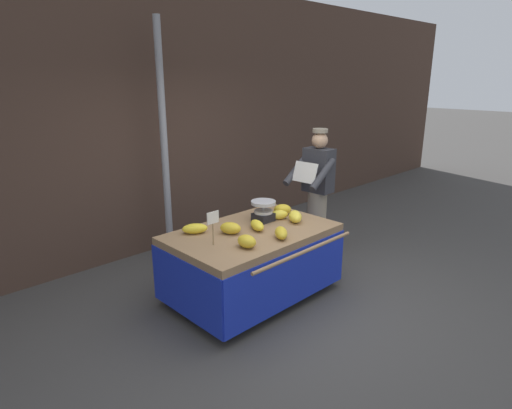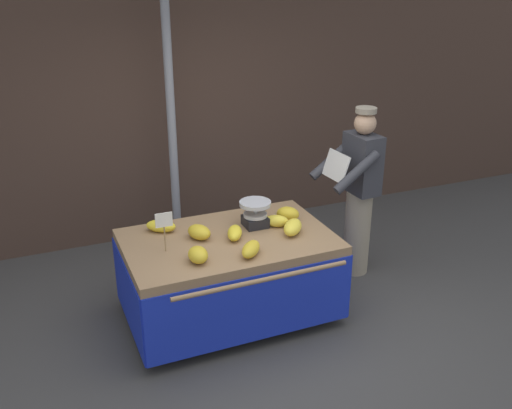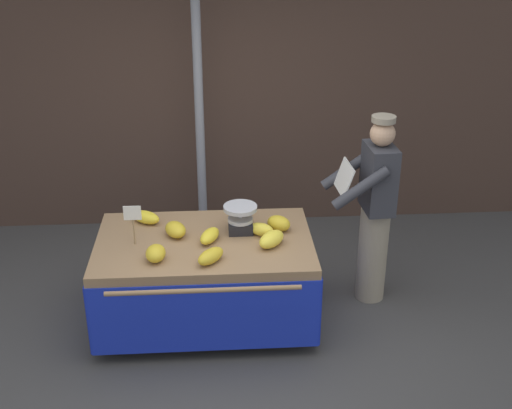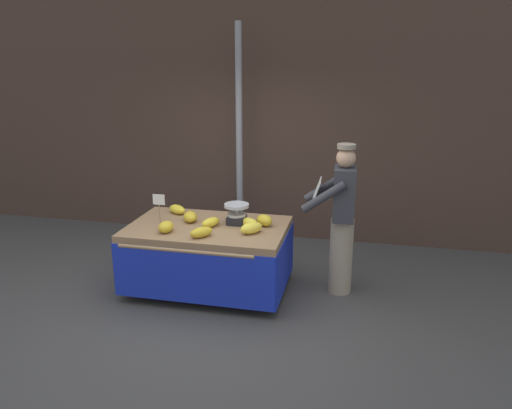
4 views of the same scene
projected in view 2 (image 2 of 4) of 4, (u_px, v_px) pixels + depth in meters
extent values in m
plane|color=#423F3D|center=(272.00, 344.00, 4.80)|extent=(60.00, 60.00, 0.00)
cube|color=#473328|center=(176.00, 77.00, 6.32)|extent=(16.00, 0.24, 3.58)
cylinder|color=gray|center=(171.00, 112.00, 5.92)|extent=(0.09, 0.09, 3.05)
cube|color=#93704C|center=(228.00, 242.00, 4.90)|extent=(1.77, 1.12, 0.08)
cylinder|color=black|center=(139.00, 301.00, 4.76)|extent=(0.05, 0.71, 0.71)
cylinder|color=#B7B7BC|center=(135.00, 301.00, 4.75)|extent=(0.01, 0.13, 0.13)
cylinder|color=black|center=(310.00, 264.00, 5.34)|extent=(0.05, 0.71, 0.71)
cylinder|color=#B7B7BC|center=(313.00, 264.00, 5.35)|extent=(0.01, 0.13, 0.13)
cylinder|color=#4C4742|center=(212.00, 258.00, 5.46)|extent=(0.05, 0.05, 0.70)
cube|color=#192DB2|center=(254.00, 309.00, 4.56)|extent=(1.77, 0.02, 0.60)
cube|color=#192DB2|center=(209.00, 250.00, 5.51)|extent=(1.77, 0.02, 0.60)
cube|color=#192DB2|center=(129.00, 298.00, 4.71)|extent=(0.02, 1.12, 0.60)
cube|color=#192DB2|center=(318.00, 258.00, 5.35)|extent=(0.02, 1.12, 0.60)
cylinder|color=#93704C|center=(263.00, 280.00, 4.26)|extent=(1.41, 0.04, 0.04)
cube|color=black|center=(255.00, 221.00, 5.09)|extent=(0.20, 0.20, 0.09)
cylinder|color=#B7B7BC|center=(255.00, 211.00, 5.05)|extent=(0.02, 0.02, 0.11)
cylinder|color=#B7B7BC|center=(255.00, 203.00, 5.02)|extent=(0.28, 0.28, 0.03)
cylinder|color=#B7B7BC|center=(255.00, 215.00, 5.07)|extent=(0.21, 0.21, 0.03)
cylinder|color=#997A51|center=(165.00, 239.00, 4.61)|extent=(0.01, 0.01, 0.22)
cube|color=white|center=(164.00, 220.00, 4.54)|extent=(0.14, 0.01, 0.12)
ellipsoid|color=yellow|center=(276.00, 221.00, 5.08)|extent=(0.24, 0.21, 0.11)
ellipsoid|color=yellow|center=(235.00, 233.00, 4.86)|extent=(0.22, 0.28, 0.10)
ellipsoid|color=yellow|center=(293.00, 227.00, 4.94)|extent=(0.28, 0.29, 0.12)
ellipsoid|color=gold|center=(288.00, 214.00, 5.20)|extent=(0.25, 0.24, 0.13)
ellipsoid|color=gold|center=(198.00, 255.00, 4.46)|extent=(0.16, 0.22, 0.12)
ellipsoid|color=gold|center=(199.00, 232.00, 4.85)|extent=(0.24, 0.27, 0.12)
ellipsoid|color=yellow|center=(161.00, 226.00, 4.98)|extent=(0.29, 0.25, 0.11)
ellipsoid|color=gold|center=(251.00, 249.00, 4.57)|extent=(0.26, 0.28, 0.11)
cylinder|color=gray|center=(357.00, 232.00, 5.79)|extent=(0.26, 0.26, 0.88)
cube|color=#333338|center=(362.00, 163.00, 5.51)|extent=(0.25, 0.39, 0.58)
sphere|color=tan|center=(365.00, 123.00, 5.36)|extent=(0.21, 0.21, 0.21)
cylinder|color=gray|center=(366.00, 110.00, 5.31)|extent=(0.20, 0.20, 0.05)
cylinder|color=#333338|center=(357.00, 172.00, 5.24)|extent=(0.48, 0.12, 0.37)
cylinder|color=#333338|center=(332.00, 159.00, 5.59)|extent=(0.48, 0.12, 0.37)
cube|color=silver|center=(336.00, 166.00, 5.38)|extent=(0.11, 0.34, 0.25)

